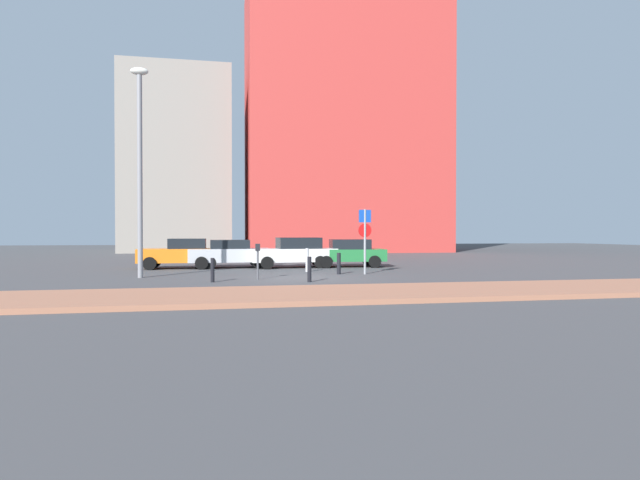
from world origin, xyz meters
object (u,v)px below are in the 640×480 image
at_px(parking_sign_post, 365,233).
at_px(traffic_bollard_far, 309,269).
at_px(parked_car_orange, 183,253).
at_px(parked_car_silver, 230,253).
at_px(street_lamp, 140,157).
at_px(parked_car_green, 346,253).
at_px(traffic_bollard_near, 307,260).
at_px(parking_meter, 258,256).
at_px(parked_car_white, 295,252).
at_px(traffic_bollard_edge, 213,270).
at_px(traffic_bollard_mid, 339,264).

height_order(parking_sign_post, traffic_bollard_far, parking_sign_post).
bearing_deg(parking_sign_post, traffic_bollard_far, -134.95).
distance_m(parked_car_orange, parking_sign_post, 9.72).
distance_m(parked_car_silver, parking_sign_post, 7.81).
relative_size(parked_car_silver, street_lamp, 0.50).
distance_m(parked_car_orange, parked_car_green, 8.51).
bearing_deg(parking_sign_post, traffic_bollard_near, 142.34).
bearing_deg(parking_meter, parked_car_silver, 99.43).
bearing_deg(traffic_bollard_near, parked_car_green, 48.38).
bearing_deg(parked_car_orange, parked_car_silver, -0.55).
distance_m(parked_car_white, traffic_bollard_near, 2.91).
distance_m(parked_car_orange, parking_meter, 7.50).
distance_m(parking_meter, traffic_bollard_edge, 1.93).
height_order(parked_car_orange, parking_sign_post, parking_sign_post).
relative_size(parking_sign_post, parking_meter, 2.05).
xyz_separation_m(parked_car_orange, parked_car_green, (8.50, -0.42, -0.01)).
height_order(parked_car_orange, parked_car_white, parked_car_white).
xyz_separation_m(parked_car_silver, traffic_bollard_far, (2.92, -8.01, -0.30)).
bearing_deg(parked_car_silver, parking_sign_post, -40.80).
bearing_deg(traffic_bollard_edge, traffic_bollard_near, 44.94).
distance_m(parked_car_white, traffic_bollard_far, 7.64).
bearing_deg(parking_sign_post, traffic_bollard_mid, 171.09).
xyz_separation_m(parked_car_orange, traffic_bollard_edge, (1.77, -7.47, -0.33)).
distance_m(parking_sign_post, street_lamp, 9.88).
distance_m(parked_car_silver, parked_car_green, 6.15).
distance_m(traffic_bollard_mid, traffic_bollard_far, 3.62).
xyz_separation_m(traffic_bollard_far, traffic_bollard_edge, (-3.51, 0.57, -0.02)).
bearing_deg(parked_car_white, traffic_bollard_mid, -73.23).
xyz_separation_m(parked_car_silver, traffic_bollard_near, (3.57, -3.29, -0.22)).
distance_m(parked_car_orange, parked_car_silver, 2.36).
xyz_separation_m(parked_car_silver, parked_car_white, (3.38, -0.40, 0.04)).
bearing_deg(parking_meter, traffic_bollard_far, -37.41).
relative_size(parking_sign_post, traffic_bollard_near, 2.60).
relative_size(parking_sign_post, traffic_bollard_edge, 3.21).
xyz_separation_m(street_lamp, traffic_bollard_edge, (2.94, -2.35, -4.43)).
bearing_deg(parked_car_green, parked_car_orange, 177.16).
bearing_deg(traffic_bollard_mid, traffic_bollard_near, 126.04).
xyz_separation_m(parked_car_orange, parked_car_white, (5.74, -0.42, 0.03)).
bearing_deg(parked_car_green, parked_car_white, 179.92).
bearing_deg(parked_car_white, parked_car_green, -0.08).
bearing_deg(parked_car_green, traffic_bollard_near, -131.62).
bearing_deg(street_lamp, parked_car_orange, 77.14).
height_order(parked_car_white, traffic_bollard_far, parked_car_white).
relative_size(street_lamp, traffic_bollard_far, 9.06).
bearing_deg(traffic_bollard_edge, parked_car_orange, 103.33).
bearing_deg(parked_car_white, parked_car_orange, 175.83).
height_order(street_lamp, traffic_bollard_far, street_lamp).
bearing_deg(parked_car_silver, traffic_bollard_far, -70.00).
xyz_separation_m(parking_meter, street_lamp, (-4.63, 1.53, 3.97)).
height_order(parked_car_orange, traffic_bollard_mid, parked_car_orange).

